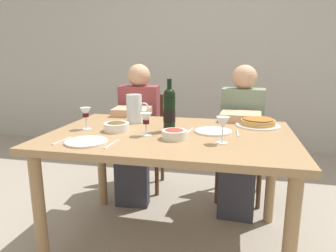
{
  "coord_description": "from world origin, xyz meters",
  "views": [
    {
      "loc": [
        0.38,
        -1.81,
        1.23
      ],
      "look_at": [
        -0.03,
        0.05,
        0.79
      ],
      "focal_mm": 32.77,
      "sensor_mm": 36.0,
      "label": 1
    }
  ],
  "objects_px": {
    "wine_glass_left_diner": "(146,120)",
    "diner_left": "(137,128)",
    "dinner_plate_right_setting": "(213,131)",
    "diner_right": "(241,134)",
    "baked_tart": "(258,122)",
    "dinner_plate_left_setting": "(86,142)",
    "chair_left": "(143,134)",
    "olive_bowl": "(117,126)",
    "dining_table": "(170,147)",
    "chair_right": "(241,141)",
    "water_pitcher": "(134,110)",
    "wine_glass_centre": "(86,113)",
    "wine_glass_right_diner": "(223,124)",
    "wine_bottle": "(169,110)",
    "salad_bowl": "(174,134)"
  },
  "relations": [
    {
      "from": "wine_bottle",
      "to": "olive_bowl",
      "type": "bearing_deg",
      "value": -168.14
    },
    {
      "from": "salad_bowl",
      "to": "wine_glass_right_diner",
      "type": "xyz_separation_m",
      "value": [
        0.27,
        -0.03,
        0.08
      ]
    },
    {
      "from": "dinner_plate_right_setting",
      "to": "diner_left",
      "type": "bearing_deg",
      "value": 139.37
    },
    {
      "from": "dinner_plate_right_setting",
      "to": "diner_right",
      "type": "xyz_separation_m",
      "value": [
        0.18,
        0.56,
        -0.15
      ]
    },
    {
      "from": "baked_tart",
      "to": "olive_bowl",
      "type": "height_order",
      "value": "olive_bowl"
    },
    {
      "from": "water_pitcher",
      "to": "wine_glass_right_diner",
      "type": "distance_m",
      "value": 0.76
    },
    {
      "from": "dinner_plate_right_setting",
      "to": "chair_left",
      "type": "distance_m",
      "value": 1.13
    },
    {
      "from": "dinner_plate_right_setting",
      "to": "diner_right",
      "type": "bearing_deg",
      "value": 71.95
    },
    {
      "from": "water_pitcher",
      "to": "wine_glass_left_diner",
      "type": "xyz_separation_m",
      "value": [
        0.19,
        -0.34,
        0.01
      ]
    },
    {
      "from": "olive_bowl",
      "to": "wine_glass_left_diner",
      "type": "relative_size",
      "value": 1.17
    },
    {
      "from": "water_pitcher",
      "to": "chair_left",
      "type": "height_order",
      "value": "water_pitcher"
    },
    {
      "from": "wine_bottle",
      "to": "dinner_plate_left_setting",
      "type": "distance_m",
      "value": 0.55
    },
    {
      "from": "dinner_plate_right_setting",
      "to": "diner_right",
      "type": "relative_size",
      "value": 0.2
    },
    {
      "from": "wine_glass_right_diner",
      "to": "chair_left",
      "type": "height_order",
      "value": "wine_glass_right_diner"
    },
    {
      "from": "olive_bowl",
      "to": "dinner_plate_left_setting",
      "type": "distance_m",
      "value": 0.3
    },
    {
      "from": "salad_bowl",
      "to": "water_pitcher",
      "type": "bearing_deg",
      "value": 133.71
    },
    {
      "from": "chair_left",
      "to": "chair_right",
      "type": "distance_m",
      "value": 0.91
    },
    {
      "from": "baked_tart",
      "to": "dinner_plate_left_setting",
      "type": "xyz_separation_m",
      "value": [
        -0.95,
        -0.63,
        -0.02
      ]
    },
    {
      "from": "water_pitcher",
      "to": "wine_glass_centre",
      "type": "relative_size",
      "value": 1.41
    },
    {
      "from": "wine_glass_left_diner",
      "to": "salad_bowl",
      "type": "bearing_deg",
      "value": -13.16
    },
    {
      "from": "wine_bottle",
      "to": "chair_right",
      "type": "bearing_deg",
      "value": 60.34
    },
    {
      "from": "wine_glass_left_diner",
      "to": "wine_glass_right_diner",
      "type": "bearing_deg",
      "value": -8.86
    },
    {
      "from": "chair_right",
      "to": "chair_left",
      "type": "bearing_deg",
      "value": 1.74
    },
    {
      "from": "dining_table",
      "to": "wine_glass_left_diner",
      "type": "distance_m",
      "value": 0.25
    },
    {
      "from": "salad_bowl",
      "to": "dinner_plate_right_setting",
      "type": "height_order",
      "value": "salad_bowl"
    },
    {
      "from": "chair_left",
      "to": "dinner_plate_left_setting",
      "type": "bearing_deg",
      "value": 87.3
    },
    {
      "from": "wine_bottle",
      "to": "olive_bowl",
      "type": "relative_size",
      "value": 2.05
    },
    {
      "from": "wine_bottle",
      "to": "diner_left",
      "type": "xyz_separation_m",
      "value": [
        -0.42,
        0.63,
        -0.28
      ]
    },
    {
      "from": "wine_glass_right_diner",
      "to": "diner_right",
      "type": "distance_m",
      "value": 0.85
    },
    {
      "from": "baked_tart",
      "to": "dinner_plate_right_setting",
      "type": "xyz_separation_m",
      "value": [
        -0.28,
        -0.24,
        -0.02
      ]
    },
    {
      "from": "wine_glass_right_diner",
      "to": "dinner_plate_left_setting",
      "type": "relative_size",
      "value": 0.63
    },
    {
      "from": "wine_glass_right_diner",
      "to": "chair_right",
      "type": "height_order",
      "value": "wine_glass_right_diner"
    },
    {
      "from": "salad_bowl",
      "to": "wine_glass_centre",
      "type": "bearing_deg",
      "value": 169.22
    },
    {
      "from": "wine_glass_left_diner",
      "to": "diner_left",
      "type": "height_order",
      "value": "diner_left"
    },
    {
      "from": "dining_table",
      "to": "chair_right",
      "type": "relative_size",
      "value": 1.72
    },
    {
      "from": "wine_glass_right_diner",
      "to": "diner_left",
      "type": "xyz_separation_m",
      "value": [
        -0.76,
        0.84,
        -0.25
      ]
    },
    {
      "from": "diner_left",
      "to": "diner_right",
      "type": "height_order",
      "value": "same"
    },
    {
      "from": "baked_tart",
      "to": "chair_left",
      "type": "height_order",
      "value": "chair_left"
    },
    {
      "from": "water_pitcher",
      "to": "chair_right",
      "type": "xyz_separation_m",
      "value": [
        0.77,
        0.62,
        -0.35
      ]
    },
    {
      "from": "diner_right",
      "to": "salad_bowl",
      "type": "bearing_deg",
      "value": 67.1
    },
    {
      "from": "wine_glass_right_diner",
      "to": "wine_glass_left_diner",
      "type": "bearing_deg",
      "value": 171.14
    },
    {
      "from": "diner_left",
      "to": "diner_right",
      "type": "distance_m",
      "value": 0.88
    },
    {
      "from": "water_pitcher",
      "to": "baked_tart",
      "type": "xyz_separation_m",
      "value": [
        0.86,
        0.07,
        -0.06
      ]
    },
    {
      "from": "baked_tart",
      "to": "chair_left",
      "type": "xyz_separation_m",
      "value": [
        -1.0,
        0.6,
        -0.29
      ]
    },
    {
      "from": "baked_tart",
      "to": "wine_glass_left_diner",
      "type": "distance_m",
      "value": 0.79
    },
    {
      "from": "dinner_plate_right_setting",
      "to": "olive_bowl",
      "type": "bearing_deg",
      "value": -170.56
    },
    {
      "from": "olive_bowl",
      "to": "wine_glass_left_diner",
      "type": "distance_m",
      "value": 0.23
    },
    {
      "from": "dining_table",
      "to": "baked_tart",
      "type": "bearing_deg",
      "value": 30.2
    },
    {
      "from": "wine_glass_left_diner",
      "to": "dinner_plate_left_setting",
      "type": "xyz_separation_m",
      "value": [
        -0.28,
        -0.23,
        -0.09
      ]
    },
    {
      "from": "diner_left",
      "to": "diner_right",
      "type": "bearing_deg",
      "value": 172.66
    }
  ]
}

